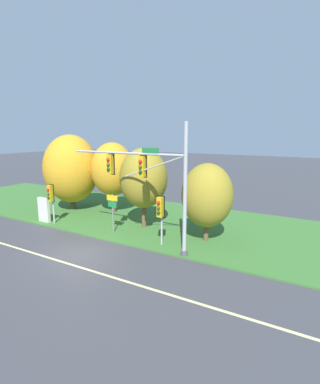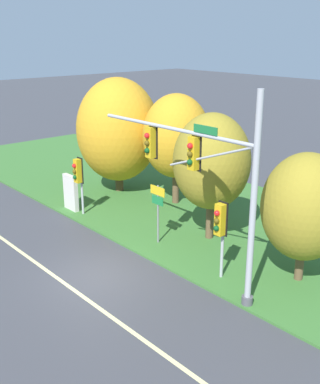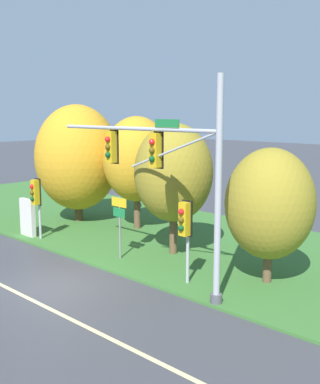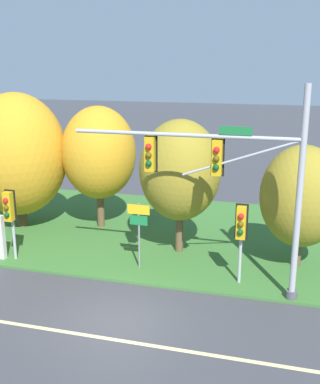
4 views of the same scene
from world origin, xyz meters
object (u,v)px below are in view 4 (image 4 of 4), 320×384
tree_behind_signpost (180,171)px  route_sign_post (139,225)px  pedestrian_signal_further_along (241,227)px  tree_mid_verge (302,197)px  traffic_signal_mast (234,175)px  tree_nearest_road (17,155)px  pedestrian_signal_near_kerb (9,210)px  tree_left_of_mast (99,153)px

tree_behind_signpost → route_sign_post: bearing=-118.3°
pedestrian_signal_further_along → tree_mid_verge: bearing=47.5°
traffic_signal_mast → tree_nearest_road: traffic_signal_mast is taller
pedestrian_signal_near_kerb → tree_nearest_road: bearing=115.8°
tree_behind_signpost → pedestrian_signal_near_kerb: bearing=-156.1°
traffic_signal_mast → tree_mid_verge: 3.99m
traffic_signal_mast → pedestrian_signal_near_kerb: bearing=177.8°
tree_nearest_road → tree_left_of_mast: 3.97m
route_sign_post → tree_mid_verge: 6.49m
traffic_signal_mast → pedestrian_signal_further_along: bearing=67.6°
traffic_signal_mast → tree_left_of_mast: bearing=143.3°
pedestrian_signal_near_kerb → route_sign_post: bearing=7.7°
tree_left_of_mast → tree_mid_verge: bearing=-14.4°
pedestrian_signal_further_along → pedestrian_signal_near_kerb: bearing=-178.3°
pedestrian_signal_near_kerb → tree_left_of_mast: tree_left_of_mast is taller
pedestrian_signal_further_along → route_sign_post: (-4.04, 0.44, -0.42)m
tree_left_of_mast → tree_mid_verge: size_ratio=1.21×
tree_behind_signpost → tree_mid_verge: size_ratio=1.16×
pedestrian_signal_further_along → tree_left_of_mast: (-7.44, 4.71, 1.49)m
tree_nearest_road → tree_mid_verge: bearing=-6.1°
tree_left_of_mast → tree_nearest_road: bearing=-165.1°
traffic_signal_mast → route_sign_post: (-3.78, 1.08, -2.51)m
traffic_signal_mast → tree_mid_verge: size_ratio=1.63×
tree_behind_signpost → tree_left_of_mast: bearing=154.9°
pedestrian_signal_near_kerb → tree_behind_signpost: (6.46, 2.86, 1.43)m
pedestrian_signal_near_kerb → tree_nearest_road: (-1.92, 3.97, 1.47)m
tree_mid_verge → route_sign_post: bearing=-163.3°
tree_behind_signpost → tree_mid_verge: tree_behind_signpost is taller
pedestrian_signal_near_kerb → route_sign_post: (5.30, 0.72, -0.36)m
tree_left_of_mast → pedestrian_signal_near_kerb: bearing=-110.9°
pedestrian_signal_near_kerb → pedestrian_signal_further_along: 9.35m
pedestrian_signal_near_kerb → pedestrian_signal_further_along: bearing=1.7°
traffic_signal_mast → pedestrian_signal_near_kerb: 9.34m
traffic_signal_mast → tree_left_of_mast: traffic_signal_mast is taller
route_sign_post → pedestrian_signal_further_along: bearing=-6.2°
tree_nearest_road → tree_behind_signpost: 8.46m
tree_left_of_mast → tree_mid_verge: tree_left_of_mast is taller
pedestrian_signal_further_along → tree_behind_signpost: (-2.89, 2.58, 1.37)m
tree_nearest_road → tree_mid_verge: 13.45m
route_sign_post → tree_left_of_mast: bearing=128.5°
tree_left_of_mast → tree_behind_signpost: bearing=-25.1°
traffic_signal_mast → tree_behind_signpost: size_ratio=1.41×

